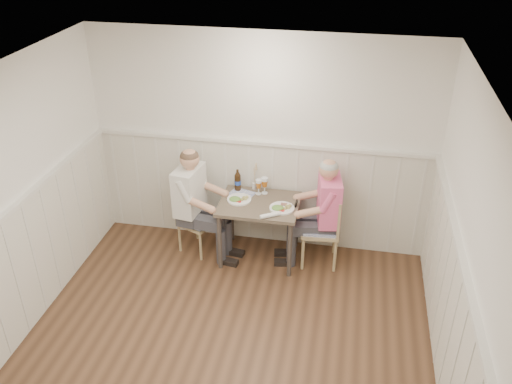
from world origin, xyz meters
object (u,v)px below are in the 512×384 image
at_px(dining_table, 259,210).
at_px(beer_bottle, 238,181).
at_px(chair_right, 325,226).
at_px(man_in_pink, 324,220).
at_px(chair_left, 194,217).
at_px(grass_vase, 254,177).
at_px(diner_cream, 194,211).

height_order(dining_table, beer_bottle, beer_bottle).
distance_m(chair_right, man_in_pink, 0.08).
xyz_separation_m(dining_table, beer_bottle, (-0.31, 0.24, 0.22)).
xyz_separation_m(chair_right, chair_left, (-1.56, -0.02, -0.05)).
xyz_separation_m(chair_left, grass_vase, (0.67, 0.28, 0.48)).
xyz_separation_m(chair_right, diner_cream, (-1.53, -0.11, 0.09)).
height_order(dining_table, grass_vase, grass_vase).
bearing_deg(chair_left, chair_right, 0.74).
height_order(dining_table, chair_left, chair_left).
height_order(chair_left, beer_bottle, beer_bottle).
relative_size(chair_right, chair_left, 1.12).
relative_size(chair_left, man_in_pink, 0.60).
bearing_deg(man_in_pink, diner_cream, -175.97).
bearing_deg(dining_table, beer_bottle, 141.44).
distance_m(man_in_pink, diner_cream, 1.52).
xyz_separation_m(dining_table, chair_right, (0.76, 0.05, -0.16)).
bearing_deg(diner_cream, man_in_pink, 4.03).
bearing_deg(diner_cream, dining_table, 3.80).
bearing_deg(grass_vase, beer_bottle, -159.78).
bearing_deg(grass_vase, dining_table, -68.11).
distance_m(man_in_pink, beer_bottle, 1.11).
distance_m(chair_left, beer_bottle, 0.69).
height_order(chair_right, chair_left, chair_right).
height_order(dining_table, chair_right, chair_right).
xyz_separation_m(chair_right, beer_bottle, (-1.07, 0.19, 0.38)).
bearing_deg(chair_right, dining_table, -175.90).
height_order(diner_cream, grass_vase, diner_cream).
height_order(chair_right, diner_cream, diner_cream).
bearing_deg(chair_left, diner_cream, -71.66).
relative_size(chair_right, grass_vase, 2.49).
xyz_separation_m(dining_table, man_in_pink, (0.74, 0.06, -0.08)).
distance_m(chair_right, diner_cream, 1.54).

